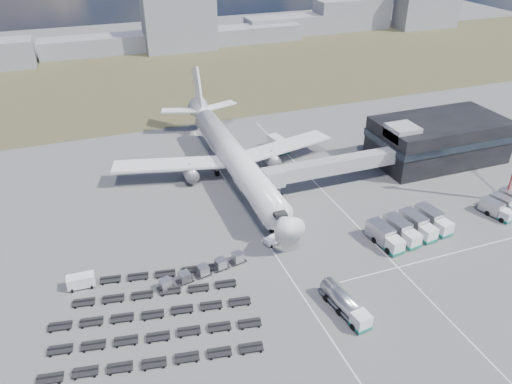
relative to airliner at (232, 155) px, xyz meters
name	(u,v)px	position (x,y,z in m)	size (l,w,h in m)	color
ground	(291,260)	(0.00, -32.38, -5.29)	(420.00, 420.00, 0.00)	#565659
grass_strip	(164,78)	(0.00, 77.62, -5.29)	(420.00, 90.00, 0.01)	#46432A
lane_markings	(334,239)	(9.77, -29.38, -5.29)	(47.12, 110.00, 0.01)	silver
terminal	(438,139)	(47.77, -8.41, -0.04)	(30.40, 16.40, 11.00)	black
jet_bridge	(322,168)	(15.90, -11.95, -0.24)	(30.30, 3.80, 7.05)	#939399
airliner	(232,155)	(0.00, 0.00, 0.00)	(51.59, 64.53, 17.62)	white
skyline	(110,32)	(-13.09, 116.95, 3.58)	(312.31, 26.32, 24.08)	gray
fuel_tanker	(345,304)	(2.40, -46.56, -3.70)	(3.76, 10.09, 3.18)	white
pushback_tug	(273,240)	(-1.15, -26.79, -4.60)	(2.99, 1.68, 1.38)	white
utility_van	(81,281)	(-34.04, -27.10, -4.16)	(4.22, 1.91, 2.26)	white
catering_truck	(278,144)	(14.83, 9.20, -3.76)	(3.73, 6.88, 3.00)	white
service_trucks_near	(410,228)	(23.15, -33.18, -3.57)	(15.15, 9.60, 3.17)	white
service_trucks_far	(510,202)	(47.65, -32.17, -3.86)	(13.10, 9.24, 2.64)	white
uld_row	(203,270)	(-15.19, -31.02, -4.26)	(15.74, 4.67, 1.73)	black
baggage_dollies	(153,315)	(-24.68, -37.74, -4.90)	(31.91, 24.26, 0.79)	black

